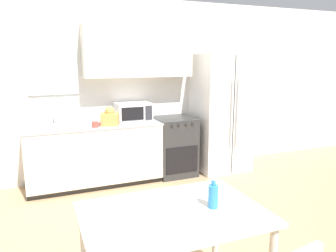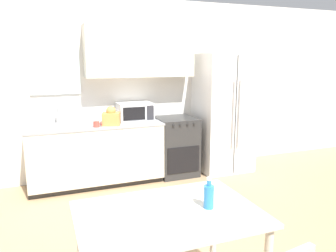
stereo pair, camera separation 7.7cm
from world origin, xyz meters
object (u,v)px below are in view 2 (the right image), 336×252
oven_range (176,146)px  coffee_mug (97,124)px  dining_table (168,226)px  microwave (135,112)px  drink_bottle (209,196)px  refrigerator (224,113)px

oven_range → coffee_mug: size_ratio=7.75×
oven_range → dining_table: 2.93m
coffee_mug → dining_table: 2.48m
oven_range → microwave: size_ratio=1.78×
oven_range → drink_bottle: size_ratio=4.01×
coffee_mug → refrigerator: bearing=4.7°
microwave → oven_range: bearing=-8.4°
oven_range → refrigerator: (0.82, -0.04, 0.49)m
refrigerator → microwave: bearing=174.6°
coffee_mug → drink_bottle: 2.54m
coffee_mug → dining_table: bearing=-87.9°
refrigerator → drink_bottle: bearing=-122.2°
coffee_mug → drink_bottle: bearing=-81.4°
microwave → coffee_mug: microwave is taller
refrigerator → coffee_mug: 2.08m
microwave → dining_table: size_ratio=0.41×
oven_range → dining_table: oven_range is taller
coffee_mug → dining_table: coffee_mug is taller
refrigerator → coffee_mug: (-2.07, -0.17, -0.01)m
refrigerator → coffee_mug: refrigerator is taller
microwave → coffee_mug: (-0.62, -0.31, -0.09)m
refrigerator → dining_table: refrigerator is taller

